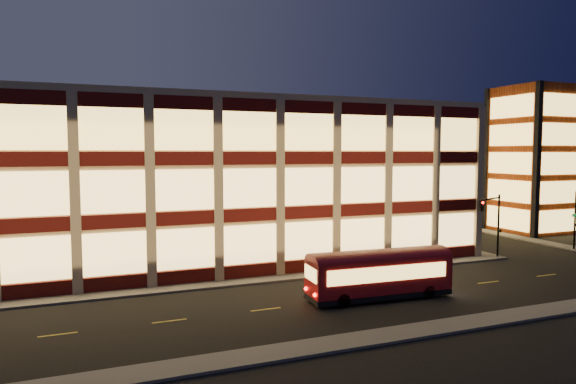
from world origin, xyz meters
name	(u,v)px	position (x,y,z in m)	size (l,w,h in m)	color
ground	(264,284)	(0.00, 0.00, 0.00)	(200.00, 200.00, 0.00)	black
sidewalk_office_south	(222,284)	(-3.00, 1.00, 0.07)	(54.00, 2.00, 0.15)	#514F4C
sidewalk_office_east	(395,232)	(23.00, 17.00, 0.07)	(2.00, 30.00, 0.15)	#514F4C
sidewalk_tower_west	(466,227)	(34.00, 17.00, 0.07)	(2.00, 30.00, 0.15)	#514F4C
sidewalk_near	(347,342)	(0.00, -13.00, 0.07)	(100.00, 2.00, 0.15)	#514F4C
office_building	(183,178)	(-2.91, 16.91, 7.25)	(50.45, 30.45, 14.50)	tan
stair_tower	(534,160)	(39.95, 11.95, 8.99)	(8.60, 8.60, 18.00)	#8C3814
traffic_signal_far	(492,216)	(22.21, 0.24, 4.11)	(3.79, 1.87, 6.00)	black
trolley_bus	(379,271)	(5.98, -6.53, 1.86)	(10.06, 3.10, 3.36)	maroon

